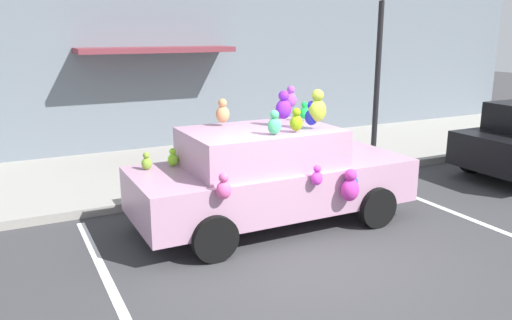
# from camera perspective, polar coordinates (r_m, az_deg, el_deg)

# --- Properties ---
(ground_plane) EXTENTS (60.00, 60.00, 0.00)m
(ground_plane) POSITION_cam_1_polar(r_m,az_deg,el_deg) (7.03, 6.09, -11.02)
(ground_plane) COLOR #38383A
(sidewalk) EXTENTS (24.00, 4.00, 0.15)m
(sidewalk) POSITION_cam_1_polar(r_m,az_deg,el_deg) (11.27, -7.76, -0.88)
(sidewalk) COLOR gray
(sidewalk) RESTS_ON ground
(storefront_building) EXTENTS (24.00, 1.25, 6.40)m
(storefront_building) POSITION_cam_1_polar(r_m,az_deg,el_deg) (12.94, -11.48, 14.87)
(storefront_building) COLOR slate
(storefront_building) RESTS_ON ground
(parking_stripe_front) EXTENTS (0.12, 3.60, 0.01)m
(parking_stripe_front) POSITION_cam_1_polar(r_m,az_deg,el_deg) (9.65, 18.81, -4.58)
(parking_stripe_front) COLOR silver
(parking_stripe_front) RESTS_ON ground
(parking_stripe_rear) EXTENTS (0.12, 3.60, 0.01)m
(parking_stripe_rear) POSITION_cam_1_polar(r_m,az_deg,el_deg) (7.05, -16.76, -11.48)
(parking_stripe_rear) COLOR silver
(parking_stripe_rear) RESTS_ON ground
(plush_covered_car) EXTENTS (4.38, 2.06, 2.14)m
(plush_covered_car) POSITION_cam_1_polar(r_m,az_deg,el_deg) (7.98, 1.65, -1.64)
(plush_covered_car) COLOR #B88AA7
(plush_covered_car) RESTS_ON ground
(teddy_bear_on_sidewalk) EXTENTS (0.35, 0.29, 0.67)m
(teddy_bear_on_sidewalk) POSITION_cam_1_polar(r_m,az_deg,el_deg) (10.31, -0.39, 0.03)
(teddy_bear_on_sidewalk) COLOR beige
(teddy_bear_on_sidewalk) RESTS_ON sidewalk
(street_lamp_post) EXTENTS (0.28, 0.28, 3.71)m
(street_lamp_post) POSITION_cam_1_polar(r_m,az_deg,el_deg) (11.52, 13.48, 11.10)
(street_lamp_post) COLOR black
(street_lamp_post) RESTS_ON sidewalk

